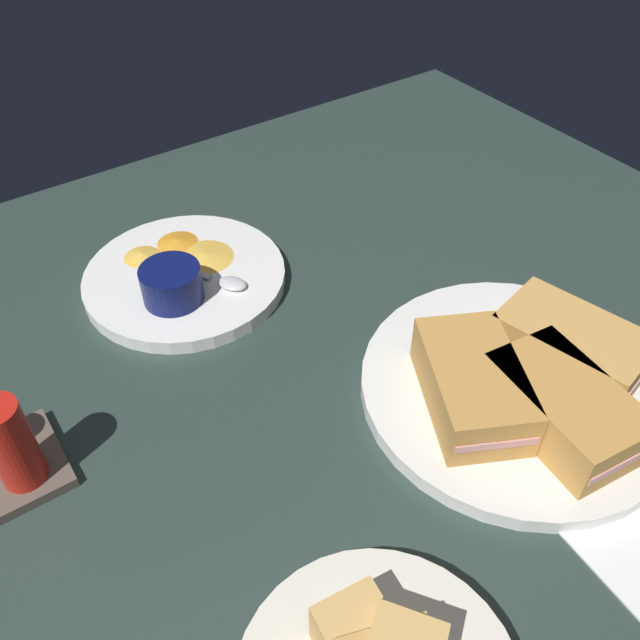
{
  "coord_description": "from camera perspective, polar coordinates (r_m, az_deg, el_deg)",
  "views": [
    {
      "loc": [
        -28.86,
        27.36,
        47.93
      ],
      "look_at": [
        10.77,
        0.07,
        3.0
      ],
      "focal_mm": 37.64,
      "sensor_mm": 36.0,
      "label": 1
    }
  ],
  "objects": [
    {
      "name": "plate_chips_companion",
      "position": [
        0.76,
        -11.38,
        3.53
      ],
      "size": [
        22.09,
        22.09,
        1.6
      ],
      "primitive_type": "cylinder",
      "color": "white",
      "rests_on": "ground_plane"
    },
    {
      "name": "plate_sandwich_main",
      "position": [
        0.65,
        16.29,
        -5.57
      ],
      "size": [
        28.79,
        28.79,
        1.6
      ],
      "primitive_type": "cylinder",
      "color": "white",
      "rests_on": "ground_plane"
    },
    {
      "name": "ramekin_dark_sauce",
      "position": [
        0.67,
        21.54,
        -2.65
      ],
      "size": [
        6.8,
        6.8,
        3.51
      ],
      "color": "navy",
      "rests_on": "plate_sandwich_main"
    },
    {
      "name": "spoon_by_gravy_ramekin",
      "position": [
        0.73,
        -8.35,
        3.32
      ],
      "size": [
        9.16,
        6.48,
        0.8
      ],
      "color": "silver",
      "rests_on": "plate_chips_companion"
    },
    {
      "name": "ramekin_light_gravy",
      "position": [
        0.71,
        -12.51,
        3.1
      ],
      "size": [
        6.33,
        6.33,
        3.83
      ],
      "color": "#0C144C",
      "rests_on": "plate_chips_companion"
    },
    {
      "name": "sandwich_half_extra",
      "position": [
        0.66,
        20.5,
        -2.05
      ],
      "size": [
        14.52,
        10.41,
        4.8
      ],
      "color": "tan",
      "rests_on": "plate_sandwich_main"
    },
    {
      "name": "condiment_caddy",
      "position": [
        0.61,
        -25.53,
        -10.07
      ],
      "size": [
        9.0,
        9.0,
        9.5
      ],
      "color": "brown",
      "rests_on": "ground_plane"
    },
    {
      "name": "paper_napkin_folded",
      "position": [
        0.6,
        24.63,
        -16.16
      ],
      "size": [
        11.66,
        9.82,
        0.4
      ],
      "primitive_type": "cube",
      "rotation": [
        0.0,
        0.0,
        -0.08
      ],
      "color": "white",
      "rests_on": "ground_plane"
    },
    {
      "name": "sandwich_half_near",
      "position": [
        0.6,
        12.82,
        -5.36
      ],
      "size": [
        15.03,
        12.63,
        4.8
      ],
      "color": "#C68C42",
      "rests_on": "plate_sandwich_main"
    },
    {
      "name": "ground_plane",
      "position": [
        0.63,
        5.64,
        -8.44
      ],
      "size": [
        110.0,
        110.0,
        3.0
      ],
      "primitive_type": "cube",
      "color": "#283833"
    },
    {
      "name": "spoon_by_dark_ramekin",
      "position": [
        0.64,
        17.67,
        -5.16
      ],
      "size": [
        3.04,
        9.96,
        0.8
      ],
      "color": "silver",
      "rests_on": "plate_sandwich_main"
    },
    {
      "name": "plantain_chip_scatter",
      "position": [
        0.78,
        -11.49,
        5.77
      ],
      "size": [
        11.82,
        13.18,
        0.6
      ],
      "color": "gold",
      "rests_on": "plate_chips_companion"
    },
    {
      "name": "sandwich_half_far",
      "position": [
        0.61,
        20.02,
        -6.97
      ],
      "size": [
        13.98,
        9.05,
        4.8
      ],
      "color": "#C68C42",
      "rests_on": "plate_sandwich_main"
    }
  ]
}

